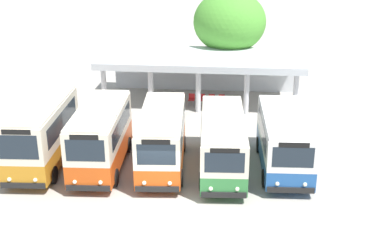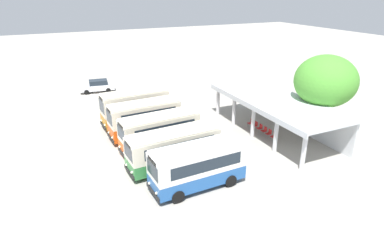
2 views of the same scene
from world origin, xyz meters
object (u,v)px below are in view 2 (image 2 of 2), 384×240
waiting_chair_far_end_seat (274,136)px  waiting_chair_second_from_end (255,125)px  city_bus_middle_cream (160,131)px  waiting_chair_fourth_seat (264,130)px  waiting_chair_middle_seat (260,127)px  waiting_chair_end_by_column (251,122)px  waiting_chair_fifth_seat (269,133)px  city_bus_second_in_row (144,118)px  parked_car_flank (97,86)px  city_bus_fifth_blue (197,165)px  city_bus_fourth_amber (173,148)px  city_bus_nearest_orange (135,107)px

waiting_chair_far_end_seat → waiting_chair_second_from_end: bearing=-179.4°
city_bus_middle_cream → waiting_chair_fourth_seat: size_ratio=8.03×
waiting_chair_second_from_end → waiting_chair_middle_seat: same height
waiting_chair_end_by_column → waiting_chair_fifth_seat: bearing=1.1°
city_bus_second_in_row → parked_car_flank: size_ratio=1.42×
city_bus_middle_cream → waiting_chair_fourth_seat: bearing=82.4°
parked_car_flank → waiting_chair_fourth_seat: 24.12m
parked_car_flank → city_bus_fifth_blue: bearing=4.9°
city_bus_second_in_row → waiting_chair_fifth_seat: bearing=63.1°
waiting_chair_second_from_end → city_bus_fourth_amber: bearing=-71.8°
waiting_chair_second_from_end → waiting_chair_fifth_seat: same height
waiting_chair_fourth_seat → waiting_chair_fifth_seat: 0.71m
waiting_chair_end_by_column → waiting_chair_fourth_seat: same height
city_bus_second_in_row → parked_car_flank: bearing=-175.0°
city_bus_fifth_blue → waiting_chair_fifth_seat: (-4.35, 9.52, -1.17)m
waiting_chair_end_by_column → city_bus_nearest_orange: bearing=-118.6°
city_bus_fifth_blue → waiting_chair_fifth_seat: size_ratio=7.86×
city_bus_second_in_row → city_bus_fifth_blue: bearing=4.7°
parked_car_flank → waiting_chair_end_by_column: bearing=31.7°
city_bus_second_in_row → city_bus_middle_cream: bearing=6.0°
city_bus_second_in_row → parked_car_flank: (-16.53, -1.44, -1.02)m
parked_car_flank → waiting_chair_fifth_seat: parked_car_flank is taller
waiting_chair_middle_seat → waiting_chair_far_end_seat: 2.14m
waiting_chair_fifth_seat → city_bus_fourth_amber: bearing=-83.4°
parked_car_flank → waiting_chair_far_end_seat: (22.48, 11.76, -0.31)m
city_bus_second_in_row → waiting_chair_end_by_column: size_ratio=7.72×
city_bus_fourth_amber → parked_car_flank: city_bus_fourth_amber is taller
waiting_chair_end_by_column → waiting_chair_second_from_end: size_ratio=1.00×
city_bus_fourth_amber → waiting_chair_far_end_seat: bearing=92.5°
waiting_chair_fifth_seat → waiting_chair_far_end_seat: same height
city_bus_nearest_orange → waiting_chair_second_from_end: 12.12m
waiting_chair_middle_seat → waiting_chair_fourth_seat: bearing=0.1°
city_bus_fourth_amber → waiting_chair_fourth_seat: (-1.86, 10.03, -1.14)m
city_bus_nearest_orange → city_bus_fifth_blue: bearing=3.4°
city_bus_nearest_orange → city_bus_fifth_blue: city_bus_nearest_orange is taller
city_bus_middle_cream → waiting_chair_middle_seat: bearing=86.5°
waiting_chair_second_from_end → waiting_chair_far_end_seat: size_ratio=1.00×
city_bus_middle_cream → city_bus_fifth_blue: size_ratio=1.02×
waiting_chair_fourth_seat → city_bus_middle_cream: bearing=-97.6°
waiting_chair_middle_seat → waiting_chair_fourth_seat: same height
city_bus_nearest_orange → waiting_chair_far_end_seat: city_bus_nearest_orange is taller
city_bus_fifth_blue → waiting_chair_end_by_column: 11.94m
city_bus_nearest_orange → waiting_chair_end_by_column: (5.58, 10.22, -1.40)m
waiting_chair_middle_seat → waiting_chair_far_end_seat: bearing=0.1°
city_bus_fifth_blue → city_bus_middle_cream: bearing=-176.0°
city_bus_second_in_row → waiting_chair_fifth_seat: (5.23, 10.30, -1.33)m
city_bus_second_in_row → city_bus_fourth_amber: bearing=2.6°
waiting_chair_fifth_seat → waiting_chair_end_by_column: bearing=-178.9°
city_bus_nearest_orange → waiting_chair_fifth_seat: city_bus_nearest_orange is taller
waiting_chair_end_by_column → waiting_chair_fourth_seat: (2.14, 0.08, 0.00)m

